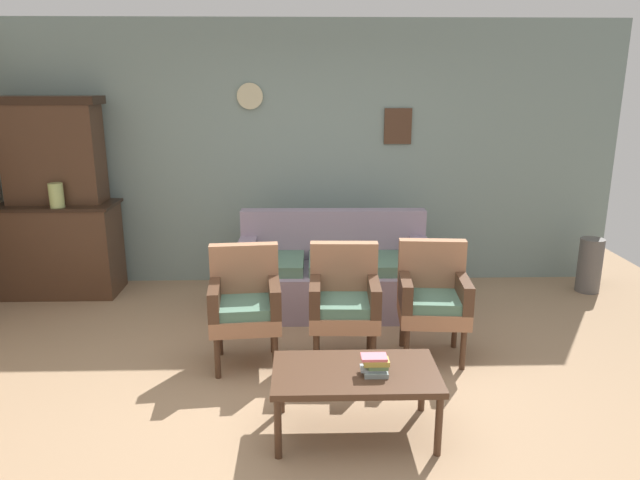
{
  "coord_description": "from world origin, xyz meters",
  "views": [
    {
      "loc": [
        -0.06,
        -3.46,
        2.1
      ],
      "look_at": [
        0.06,
        1.11,
        0.85
      ],
      "focal_mm": 32.8,
      "sensor_mm": 36.0,
      "label": 1
    }
  ],
  "objects_px": {
    "vase_on_cabinet": "(56,195)",
    "armchair_near_cabinet": "(344,299)",
    "armchair_near_couch_end": "(433,295)",
    "floor_vase_by_wall": "(590,265)",
    "coffee_table": "(355,377)",
    "book_stack_on_table": "(375,365)",
    "floral_couch": "(334,275)",
    "armchair_row_middle": "(245,301)",
    "side_cabinet": "(61,249)"
  },
  "relations": [
    {
      "from": "floor_vase_by_wall",
      "to": "coffee_table",
      "type": "bearing_deg",
      "value": -136.93
    },
    {
      "from": "armchair_near_cabinet",
      "to": "coffee_table",
      "type": "height_order",
      "value": "armchair_near_cabinet"
    },
    {
      "from": "floral_couch",
      "to": "armchair_near_couch_end",
      "type": "distance_m",
      "value": 1.24
    },
    {
      "from": "armchair_row_middle",
      "to": "floral_couch",
      "type": "bearing_deg",
      "value": 56.26
    },
    {
      "from": "side_cabinet",
      "to": "coffee_table",
      "type": "relative_size",
      "value": 1.16
    },
    {
      "from": "side_cabinet",
      "to": "book_stack_on_table",
      "type": "height_order",
      "value": "side_cabinet"
    },
    {
      "from": "vase_on_cabinet",
      "to": "armchair_near_cabinet",
      "type": "distance_m",
      "value": 3.04
    },
    {
      "from": "armchair_near_couch_end",
      "to": "armchair_near_cabinet",
      "type": "bearing_deg",
      "value": -175.45
    },
    {
      "from": "floor_vase_by_wall",
      "to": "armchair_near_cabinet",
      "type": "bearing_deg",
      "value": -151.02
    },
    {
      "from": "vase_on_cabinet",
      "to": "armchair_row_middle",
      "type": "distance_m",
      "value": 2.43
    },
    {
      "from": "vase_on_cabinet",
      "to": "coffee_table",
      "type": "height_order",
      "value": "vase_on_cabinet"
    },
    {
      "from": "armchair_row_middle",
      "to": "armchair_near_cabinet",
      "type": "height_order",
      "value": "same"
    },
    {
      "from": "armchair_near_cabinet",
      "to": "armchair_near_couch_end",
      "type": "xyz_separation_m",
      "value": [
        0.69,
        0.05,
        0.0
      ]
    },
    {
      "from": "book_stack_on_table",
      "to": "floor_vase_by_wall",
      "type": "height_order",
      "value": "floor_vase_by_wall"
    },
    {
      "from": "book_stack_on_table",
      "to": "side_cabinet",
      "type": "bearing_deg",
      "value": 137.76
    },
    {
      "from": "side_cabinet",
      "to": "book_stack_on_table",
      "type": "bearing_deg",
      "value": -42.24
    },
    {
      "from": "floral_couch",
      "to": "armchair_row_middle",
      "type": "bearing_deg",
      "value": -123.74
    },
    {
      "from": "coffee_table",
      "to": "floor_vase_by_wall",
      "type": "relative_size",
      "value": 1.79
    },
    {
      "from": "book_stack_on_table",
      "to": "vase_on_cabinet",
      "type": "bearing_deg",
      "value": 138.83
    },
    {
      "from": "book_stack_on_table",
      "to": "floral_couch",
      "type": "bearing_deg",
      "value": 93.79
    },
    {
      "from": "vase_on_cabinet",
      "to": "armchair_row_middle",
      "type": "bearing_deg",
      "value": -36.3
    },
    {
      "from": "armchair_row_middle",
      "to": "armchair_near_cabinet",
      "type": "relative_size",
      "value": 1.0
    },
    {
      "from": "vase_on_cabinet",
      "to": "floor_vase_by_wall",
      "type": "relative_size",
      "value": 0.42
    },
    {
      "from": "floral_couch",
      "to": "coffee_table",
      "type": "xyz_separation_m",
      "value": [
        0.03,
        -2.05,
        0.05
      ]
    },
    {
      "from": "armchair_near_cabinet",
      "to": "book_stack_on_table",
      "type": "distance_m",
      "value": 1.06
    },
    {
      "from": "coffee_table",
      "to": "side_cabinet",
      "type": "bearing_deg",
      "value": 137.24
    },
    {
      "from": "floral_couch",
      "to": "floor_vase_by_wall",
      "type": "height_order",
      "value": "floral_couch"
    },
    {
      "from": "armchair_row_middle",
      "to": "side_cabinet",
      "type": "bearing_deg",
      "value": 141.74
    },
    {
      "from": "floral_couch",
      "to": "floor_vase_by_wall",
      "type": "bearing_deg",
      "value": 8.41
    },
    {
      "from": "armchair_near_couch_end",
      "to": "floor_vase_by_wall",
      "type": "height_order",
      "value": "armchair_near_couch_end"
    },
    {
      "from": "armchair_near_couch_end",
      "to": "floor_vase_by_wall",
      "type": "relative_size",
      "value": 1.61
    },
    {
      "from": "armchair_row_middle",
      "to": "coffee_table",
      "type": "xyz_separation_m",
      "value": [
        0.75,
        -0.97,
        -0.12
      ]
    },
    {
      "from": "vase_on_cabinet",
      "to": "armchair_near_cabinet",
      "type": "xyz_separation_m",
      "value": [
        2.66,
        -1.38,
        -0.55
      ]
    },
    {
      "from": "armchair_near_cabinet",
      "to": "armchair_near_couch_end",
      "type": "height_order",
      "value": "same"
    },
    {
      "from": "side_cabinet",
      "to": "vase_on_cabinet",
      "type": "xyz_separation_m",
      "value": [
        0.09,
        -0.17,
        0.58
      ]
    },
    {
      "from": "side_cabinet",
      "to": "floor_vase_by_wall",
      "type": "relative_size",
      "value": 2.07
    },
    {
      "from": "coffee_table",
      "to": "book_stack_on_table",
      "type": "distance_m",
      "value": 0.16
    },
    {
      "from": "armchair_near_cabinet",
      "to": "book_stack_on_table",
      "type": "relative_size",
      "value": 5.39
    },
    {
      "from": "armchair_near_couch_end",
      "to": "coffee_table",
      "type": "bearing_deg",
      "value": -123.26
    },
    {
      "from": "armchair_row_middle",
      "to": "coffee_table",
      "type": "distance_m",
      "value": 1.23
    },
    {
      "from": "vase_on_cabinet",
      "to": "coffee_table",
      "type": "distance_m",
      "value": 3.63
    },
    {
      "from": "floral_couch",
      "to": "book_stack_on_table",
      "type": "height_order",
      "value": "floral_couch"
    },
    {
      "from": "floral_couch",
      "to": "armchair_row_middle",
      "type": "xyz_separation_m",
      "value": [
        -0.72,
        -1.08,
        0.17
      ]
    },
    {
      "from": "floral_couch",
      "to": "floor_vase_by_wall",
      "type": "relative_size",
      "value": 3.21
    },
    {
      "from": "armchair_near_cabinet",
      "to": "coffee_table",
      "type": "bearing_deg",
      "value": -89.83
    },
    {
      "from": "vase_on_cabinet",
      "to": "floral_couch",
      "type": "bearing_deg",
      "value": -6.88
    },
    {
      "from": "vase_on_cabinet",
      "to": "armchair_near_couch_end",
      "type": "relative_size",
      "value": 0.26
    },
    {
      "from": "vase_on_cabinet",
      "to": "floor_vase_by_wall",
      "type": "bearing_deg",
      "value": 0.79
    },
    {
      "from": "book_stack_on_table",
      "to": "armchair_near_couch_end",
      "type": "bearing_deg",
      "value": 62.45
    },
    {
      "from": "coffee_table",
      "to": "armchair_row_middle",
      "type": "bearing_deg",
      "value": 127.88
    }
  ]
}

